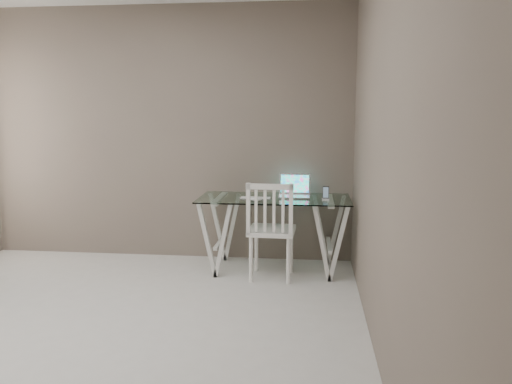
{
  "coord_description": "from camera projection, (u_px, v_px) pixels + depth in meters",
  "views": [
    {
      "loc": [
        1.56,
        -3.02,
        1.59
      ],
      "look_at": [
        1.05,
        1.55,
        0.85
      ],
      "focal_mm": 35.0,
      "sensor_mm": 36.0,
      "label": 1
    }
  ],
  "objects": [
    {
      "name": "laptop",
      "position": [
        294.0,
        191.0,
        5.04
      ],
      "size": [
        0.32,
        0.28,
        0.22
      ],
      "color": "#B9BABE",
      "rests_on": "desk"
    },
    {
      "name": "room",
      "position": [
        54.0,
        92.0,
        3.14
      ],
      "size": [
        4.5,
        4.52,
        2.71
      ],
      "color": "beige",
      "rests_on": "ground"
    },
    {
      "name": "mouse",
      "position": [
        256.0,
        199.0,
        4.77
      ],
      "size": [
        0.12,
        0.07,
        0.04
      ],
      "primitive_type": "ellipsoid",
      "color": "white",
      "rests_on": "desk"
    },
    {
      "name": "desk",
      "position": [
        274.0,
        233.0,
        5.01
      ],
      "size": [
        1.5,
        0.7,
        0.75
      ],
      "color": "silver",
      "rests_on": "ground"
    },
    {
      "name": "chair",
      "position": [
        271.0,
        226.0,
        4.7
      ],
      "size": [
        0.45,
        0.45,
        0.95
      ],
      "rotation": [
        0.0,
        0.0,
        -0.03
      ],
      "color": "white",
      "rests_on": "ground"
    },
    {
      "name": "phone_dock",
      "position": [
        326.0,
        196.0,
        4.82
      ],
      "size": [
        0.07,
        0.07,
        0.13
      ],
      "color": "white",
      "rests_on": "desk"
    },
    {
      "name": "keyboard",
      "position": [
        255.0,
        198.0,
        4.91
      ],
      "size": [
        0.31,
        0.13,
        0.01
      ],
      "primitive_type": "cube",
      "color": "silver",
      "rests_on": "desk"
    }
  ]
}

